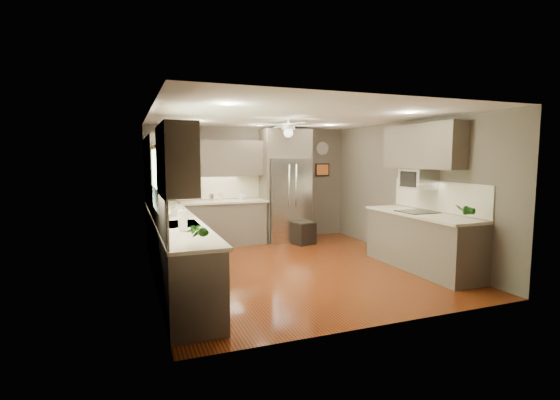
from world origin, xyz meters
TOP-DOWN VIEW (x-y plane):
  - floor at (0.00, 0.00)m, footprint 5.00×5.00m
  - ceiling at (0.00, 0.00)m, footprint 5.00×5.00m
  - wall_back at (0.00, 2.50)m, footprint 4.50×0.00m
  - wall_front at (0.00, -2.50)m, footprint 4.50×0.00m
  - wall_left at (-2.25, 0.00)m, footprint 0.00×5.00m
  - wall_right at (2.25, 0.00)m, footprint 0.00×5.00m
  - canister_b at (-0.94, 2.26)m, footprint 0.13×0.13m
  - canister_c at (-0.76, 2.18)m, footprint 0.14×0.14m
  - soap_bottle at (-2.06, 0.12)m, footprint 0.11×0.12m
  - potted_plant_left at (-1.93, -1.99)m, footprint 0.19×0.16m
  - potted_plant_right at (1.92, -1.68)m, footprint 0.20×0.18m
  - bowl at (-0.28, 2.23)m, footprint 0.26×0.26m
  - left_run at (-1.95, 0.15)m, footprint 0.65×4.70m
  - back_run at (-0.72, 2.20)m, footprint 1.85×0.65m
  - uppers at (-0.74, 0.71)m, footprint 4.50×4.70m
  - window at (-2.22, -0.50)m, footprint 0.05×1.12m
  - sink at (-1.93, -0.50)m, footprint 0.50×0.70m
  - refrigerator at (0.70, 2.16)m, footprint 1.06×0.75m
  - right_run at (1.93, -0.80)m, footprint 0.70×2.20m
  - microwave at (2.03, -0.55)m, footprint 0.43×0.55m
  - ceiling_fan at (-0.00, 0.30)m, footprint 1.18×1.18m
  - recessed_lights at (-0.04, 0.40)m, footprint 2.84×3.14m
  - wall_clock at (1.75, 2.48)m, footprint 0.30×0.03m
  - framed_print at (1.75, 2.48)m, footprint 0.36×0.03m
  - stool at (0.89, 1.66)m, footprint 0.51×0.51m
  - paper_towel at (-1.97, -1.11)m, footprint 0.11×0.11m

SIDE VIEW (x-z plane):
  - floor at x=0.00m, z-range 0.00..0.00m
  - stool at x=0.89m, z-range 0.00..0.48m
  - left_run at x=-1.95m, z-range -0.24..1.21m
  - back_run at x=-0.72m, z-range -0.24..1.21m
  - right_run at x=1.93m, z-range -0.24..1.21m
  - sink at x=-1.93m, z-range 0.75..1.07m
  - bowl at x=-0.28m, z-range 0.94..0.99m
  - canister_b at x=-0.94m, z-range 0.93..1.09m
  - canister_c at x=-0.76m, z-range 0.94..1.12m
  - soap_bottle at x=-2.06m, z-range 0.94..1.14m
  - paper_towel at x=-1.97m, z-range 0.95..1.21m
  - potted_plant_right at x=1.92m, z-range 0.94..1.25m
  - potted_plant_left at x=-1.93m, z-range 0.94..1.25m
  - refrigerator at x=0.70m, z-range -0.04..2.41m
  - wall_back at x=0.00m, z-range -1.00..3.50m
  - wall_front at x=0.00m, z-range -1.00..3.50m
  - wall_left at x=-2.25m, z-range -1.25..3.75m
  - wall_right at x=2.25m, z-range -1.25..3.75m
  - microwave at x=2.03m, z-range 1.31..1.65m
  - framed_print at x=1.75m, z-range 1.40..1.70m
  - window at x=-2.22m, z-range 1.09..2.01m
  - uppers at x=-0.74m, z-range 1.39..2.35m
  - wall_clock at x=1.75m, z-range 1.90..2.20m
  - ceiling_fan at x=0.00m, z-range 2.17..2.49m
  - recessed_lights at x=-0.04m, z-range 2.49..2.50m
  - ceiling at x=0.00m, z-range 2.50..2.50m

